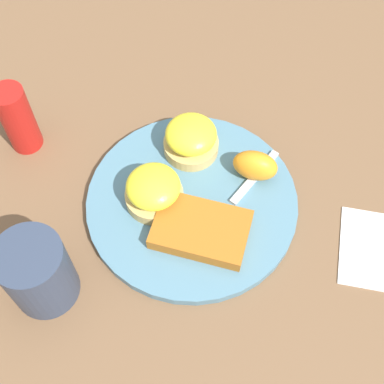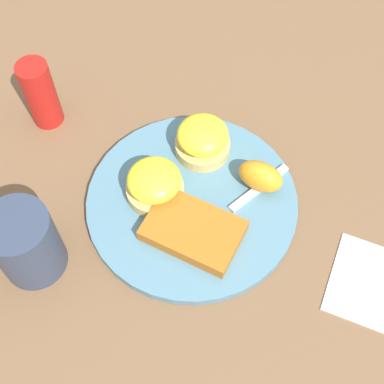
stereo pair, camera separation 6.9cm
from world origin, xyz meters
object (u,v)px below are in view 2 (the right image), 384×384
object	(u,v)px
sandwich_benedict_right	(155,184)
fork	(227,213)
hashbrown_patty	(193,230)
sandwich_benedict_left	(203,139)
orange_wedge	(261,176)
cup	(25,243)
condiment_bottle	(41,94)

from	to	relation	value
sandwich_benedict_right	fork	bearing A→B (deg)	-155.60
hashbrown_patty	sandwich_benedict_left	bearing A→B (deg)	-52.98
sandwich_benedict_left	hashbrown_patty	size ratio (longest dim) A/B	0.64
hashbrown_patty	orange_wedge	bearing A→B (deg)	-97.84
fork	hashbrown_patty	bearing A→B (deg)	75.80
orange_wedge	sandwich_benedict_right	bearing A→B (deg)	48.32
orange_wedge	hashbrown_patty	bearing A→B (deg)	82.16
orange_wedge	cup	size ratio (longest dim) A/B	0.54
sandwich_benedict_left	hashbrown_patty	xyz separation A→B (m)	(-0.08, 0.10, -0.02)
orange_wedge	condiment_bottle	size ratio (longest dim) A/B	0.56
sandwich_benedict_right	orange_wedge	bearing A→B (deg)	-131.68
condiment_bottle	cup	bearing A→B (deg)	136.23
orange_wedge	cup	xyz separation A→B (m)	(0.14, 0.27, 0.02)
orange_wedge	cup	bearing A→B (deg)	62.39
fork	cup	distance (m)	0.25
sandwich_benedict_left	hashbrown_patty	distance (m)	0.13
cup	sandwich_benedict_right	bearing A→B (deg)	-106.44
orange_wedge	fork	size ratio (longest dim) A/B	0.31
condiment_bottle	fork	bearing A→B (deg)	-170.74
sandwich_benedict_left	fork	xyz separation A→B (m)	(-0.09, 0.05, -0.02)
fork	condiment_bottle	xyz separation A→B (m)	(0.30, 0.05, 0.04)
cup	condiment_bottle	size ratio (longest dim) A/B	1.04
fork	condiment_bottle	size ratio (longest dim) A/B	1.80
hashbrown_patty	condiment_bottle	size ratio (longest dim) A/B	1.10
orange_wedge	fork	xyz separation A→B (m)	(0.00, 0.06, -0.02)
hashbrown_patty	cup	bearing A→B (deg)	51.35
hashbrown_patty	condiment_bottle	bearing A→B (deg)	-0.10
cup	condiment_bottle	xyz separation A→B (m)	(0.16, -0.16, 0.00)
hashbrown_patty	cup	world-z (taller)	cup
orange_wedge	condiment_bottle	xyz separation A→B (m)	(0.31, 0.11, 0.02)
orange_wedge	cup	world-z (taller)	cup
sandwich_benedict_left	cup	size ratio (longest dim) A/B	0.68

